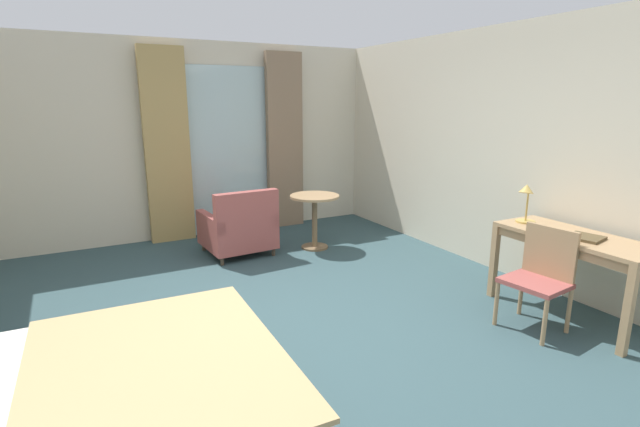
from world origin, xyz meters
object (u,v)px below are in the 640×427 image
desk_chair (541,273)px  round_cafe_table (315,209)px  bed (80,416)px  desk_lamp (526,198)px  writing_desk (575,245)px  armchair_by_window (239,229)px  closed_book (585,237)px

desk_chair → round_cafe_table: 2.94m
bed → desk_lamp: bearing=4.8°
desk_chair → round_cafe_table: size_ratio=1.23×
writing_desk → desk_chair: (-0.43, -0.00, -0.18)m
bed → round_cafe_table: bearing=43.7°
desk_chair → armchair_by_window: bearing=117.6°
desk_chair → round_cafe_table: bearing=102.9°
desk_chair → desk_lamp: size_ratio=2.15×
closed_book → armchair_by_window: armchair_by_window is taller
bed → closed_book: (3.87, -0.26, 0.53)m
bed → round_cafe_table: 3.93m
desk_chair → closed_book: desk_chair is taller
bed → round_cafe_table: bed is taller
writing_desk → armchair_by_window: 3.70m
writing_desk → closed_book: size_ratio=5.24×
writing_desk → desk_lamp: bearing=101.2°
bed → closed_book: size_ratio=8.67×
closed_book → armchair_by_window: 3.78m
bed → desk_chair: (3.49, -0.15, 0.24)m
desk_chair → closed_book: 0.48m
bed → desk_lamp: size_ratio=5.49×
desk_chair → armchair_by_window: (-1.61, 3.08, -0.16)m
desk_chair → writing_desk: bearing=0.5°
armchair_by_window → round_cafe_table: (0.96, -0.21, 0.19)m
desk_lamp → round_cafe_table: desk_lamp is taller
writing_desk → round_cafe_table: (-1.08, 2.86, -0.14)m
desk_chair → desk_lamp: 0.78m
writing_desk → desk_chair: bearing=-179.5°
writing_desk → armchair_by_window: bearing=123.5°
round_cafe_table → closed_book: bearing=-70.9°
writing_desk → round_cafe_table: size_ratio=1.89×
bed → desk_chair: 3.50m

